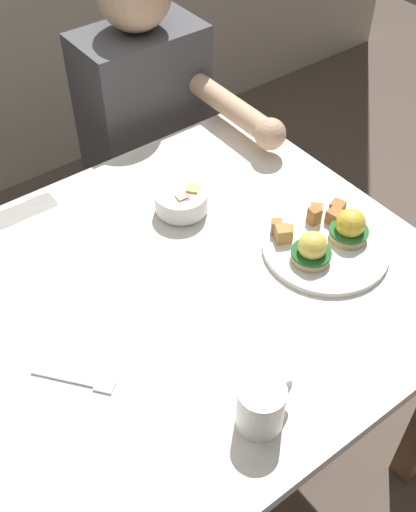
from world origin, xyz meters
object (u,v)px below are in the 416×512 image
Objects in this scene: diner_person at (152,133)px; dining_table at (149,337)px; eggs_benedict_plate at (326,242)px; fruit_bowl at (181,201)px; coffee_mug at (262,405)px; fork at (78,381)px.

dining_table is at bearing -123.90° from diner_person.
eggs_benedict_plate reaches higher than dining_table.
fruit_bowl is at bearing 39.90° from dining_table.
diner_person is at bearing 67.42° from coffee_mug.
fruit_bowl is 0.47m from diner_person.
fruit_bowl is at bearing 32.67° from fork.
eggs_benedict_plate is at bearing -58.68° from fruit_bowl.
dining_table is 1.05× the size of diner_person.
dining_table is at bearing 165.19° from eggs_benedict_plate.
diner_person is at bearing 48.85° from fork.
fruit_bowl reaches higher than dining_table.
diner_person reaches higher than dining_table.
fork reaches higher than dining_table.
eggs_benedict_plate is at bearing -2.28° from fork.
fork is (-0.21, 0.25, -0.05)m from coffee_mug.
coffee_mug is (-0.38, -0.23, 0.03)m from eggs_benedict_plate.
fork is (-0.41, -0.26, -0.03)m from fruit_bowl.
fork is at bearing -147.33° from fruit_bowl.
diner_person is at bearing 56.10° from dining_table.
coffee_mug is 0.10× the size of diner_person.
eggs_benedict_plate is at bearing -90.97° from diner_person.
coffee_mug is (0.02, -0.33, 0.16)m from dining_table.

